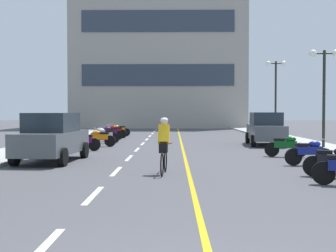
{
  "coord_description": "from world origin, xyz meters",
  "views": [
    {
      "loc": [
        -0.21,
        -3.96,
        1.87
      ],
      "look_at": [
        -0.44,
        14.74,
        1.26
      ],
      "focal_mm": 48.06,
      "sensor_mm": 36.0,
      "label": 1
    }
  ],
  "objects_px": {
    "motorcycle_9": "(103,134)",
    "motorcycle_12": "(119,130)",
    "street_lamp_mid": "(324,75)",
    "parked_car_mid": "(266,129)",
    "street_lamp_far": "(276,81)",
    "motorcycle_11": "(115,131)",
    "motorcycle_4": "(309,152)",
    "motorcycle_5": "(286,146)",
    "cyclist_rider": "(164,144)",
    "motorcycle_7": "(100,138)",
    "motorcycle_8": "(105,135)",
    "parked_car_near": "(52,137)",
    "motorcycle_3": "(334,161)",
    "motorcycle_10": "(110,133)",
    "motorcycle_6": "(82,141)"
  },
  "relations": [
    {
      "from": "cyclist_rider",
      "to": "motorcycle_11",
      "type": "bearing_deg",
      "value": 101.85
    },
    {
      "from": "street_lamp_mid",
      "to": "parked_car_mid",
      "type": "bearing_deg",
      "value": 128.41
    },
    {
      "from": "motorcycle_12",
      "to": "motorcycle_6",
      "type": "bearing_deg",
      "value": -90.91
    },
    {
      "from": "motorcycle_4",
      "to": "motorcycle_5",
      "type": "height_order",
      "value": "same"
    },
    {
      "from": "street_lamp_far",
      "to": "motorcycle_9",
      "type": "relative_size",
      "value": 3.25
    },
    {
      "from": "street_lamp_mid",
      "to": "motorcycle_7",
      "type": "relative_size",
      "value": 2.8
    },
    {
      "from": "parked_car_near",
      "to": "motorcycle_12",
      "type": "relative_size",
      "value": 2.55
    },
    {
      "from": "motorcycle_3",
      "to": "motorcycle_9",
      "type": "relative_size",
      "value": 0.98
    },
    {
      "from": "motorcycle_4",
      "to": "cyclist_rider",
      "type": "xyz_separation_m",
      "value": [
        -5.0,
        -2.18,
        0.41
      ]
    },
    {
      "from": "motorcycle_3",
      "to": "motorcycle_12",
      "type": "bearing_deg",
      "value": 112.49
    },
    {
      "from": "motorcycle_4",
      "to": "motorcycle_7",
      "type": "xyz_separation_m",
      "value": [
        -8.63,
        8.21,
        0.0
      ]
    },
    {
      "from": "motorcycle_5",
      "to": "motorcycle_10",
      "type": "bearing_deg",
      "value": 128.25
    },
    {
      "from": "motorcycle_6",
      "to": "cyclist_rider",
      "type": "relative_size",
      "value": 0.96
    },
    {
      "from": "motorcycle_7",
      "to": "motorcycle_11",
      "type": "xyz_separation_m",
      "value": [
        -0.16,
        7.72,
        0.0
      ]
    },
    {
      "from": "motorcycle_8",
      "to": "motorcycle_11",
      "type": "relative_size",
      "value": 1.02
    },
    {
      "from": "motorcycle_6",
      "to": "street_lamp_far",
      "type": "bearing_deg",
      "value": 44.24
    },
    {
      "from": "parked_car_mid",
      "to": "motorcycle_7",
      "type": "distance_m",
      "value": 9.13
    },
    {
      "from": "street_lamp_far",
      "to": "motorcycle_8",
      "type": "xyz_separation_m",
      "value": [
        -11.41,
        -6.4,
        -3.57
      ]
    },
    {
      "from": "motorcycle_9",
      "to": "motorcycle_12",
      "type": "bearing_deg",
      "value": 87.66
    },
    {
      "from": "motorcycle_3",
      "to": "motorcycle_7",
      "type": "distance_m",
      "value": 13.94
    },
    {
      "from": "motorcycle_9",
      "to": "cyclist_rider",
      "type": "relative_size",
      "value": 0.94
    },
    {
      "from": "street_lamp_far",
      "to": "motorcycle_7",
      "type": "xyz_separation_m",
      "value": [
        -11.31,
        -8.79,
        -3.57
      ]
    },
    {
      "from": "street_lamp_far",
      "to": "motorcycle_12",
      "type": "relative_size",
      "value": 3.2
    },
    {
      "from": "motorcycle_6",
      "to": "motorcycle_12",
      "type": "bearing_deg",
      "value": 89.09
    },
    {
      "from": "motorcycle_7",
      "to": "motorcycle_3",
      "type": "bearing_deg",
      "value": -52.52
    },
    {
      "from": "motorcycle_5",
      "to": "motorcycle_10",
      "type": "xyz_separation_m",
      "value": [
        -8.81,
        11.17,
        0.0
      ]
    },
    {
      "from": "motorcycle_4",
      "to": "motorcycle_6",
      "type": "height_order",
      "value": "same"
    },
    {
      "from": "motorcycle_7",
      "to": "motorcycle_8",
      "type": "bearing_deg",
      "value": 92.55
    },
    {
      "from": "street_lamp_mid",
      "to": "motorcycle_7",
      "type": "xyz_separation_m",
      "value": [
        -11.29,
        1.69,
        -3.17
      ]
    },
    {
      "from": "street_lamp_far",
      "to": "motorcycle_7",
      "type": "distance_m",
      "value": 14.76
    },
    {
      "from": "motorcycle_4",
      "to": "motorcycle_5",
      "type": "distance_m",
      "value": 2.85
    },
    {
      "from": "street_lamp_far",
      "to": "motorcycle_7",
      "type": "bearing_deg",
      "value": -142.13
    },
    {
      "from": "parked_car_mid",
      "to": "motorcycle_4",
      "type": "height_order",
      "value": "parked_car_mid"
    },
    {
      "from": "parked_car_mid",
      "to": "cyclist_rider",
      "type": "distance_m",
      "value": 12.74
    },
    {
      "from": "motorcycle_7",
      "to": "motorcycle_11",
      "type": "distance_m",
      "value": 7.73
    },
    {
      "from": "motorcycle_3",
      "to": "parked_car_mid",
      "type": "bearing_deg",
      "value": 87.35
    },
    {
      "from": "motorcycle_12",
      "to": "motorcycle_4",
      "type": "bearing_deg",
      "value": -64.0
    },
    {
      "from": "motorcycle_3",
      "to": "motorcycle_6",
      "type": "distance_m",
      "value": 12.26
    },
    {
      "from": "motorcycle_11",
      "to": "parked_car_mid",
      "type": "bearing_deg",
      "value": -35.53
    },
    {
      "from": "motorcycle_9",
      "to": "cyclist_rider",
      "type": "distance_m",
      "value": 14.98
    },
    {
      "from": "street_lamp_mid",
      "to": "parked_car_near",
      "type": "height_order",
      "value": "street_lamp_mid"
    },
    {
      "from": "parked_car_near",
      "to": "motorcycle_9",
      "type": "relative_size",
      "value": 2.6
    },
    {
      "from": "motorcycle_3",
      "to": "cyclist_rider",
      "type": "xyz_separation_m",
      "value": [
        -4.84,
        0.67,
        0.41
      ]
    },
    {
      "from": "parked_car_near",
      "to": "motorcycle_7",
      "type": "distance_m",
      "value": 7.18
    },
    {
      "from": "motorcycle_11",
      "to": "parked_car_near",
      "type": "bearing_deg",
      "value": -91.7
    },
    {
      "from": "motorcycle_3",
      "to": "motorcycle_10",
      "type": "height_order",
      "value": "same"
    },
    {
      "from": "motorcycle_6",
      "to": "cyclist_rider",
      "type": "height_order",
      "value": "cyclist_rider"
    },
    {
      "from": "motorcycle_8",
      "to": "motorcycle_9",
      "type": "bearing_deg",
      "value": 101.6
    },
    {
      "from": "parked_car_mid",
      "to": "motorcycle_8",
      "type": "height_order",
      "value": "parked_car_mid"
    },
    {
      "from": "parked_car_mid",
      "to": "motorcycle_11",
      "type": "xyz_separation_m",
      "value": [
        -9.21,
        6.58,
        -0.44
      ]
    }
  ]
}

